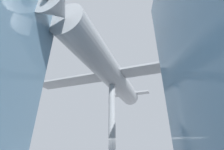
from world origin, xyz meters
TOP-DOWN VIEW (x-y plane):
  - support_pylon_central at (0.00, 0.00)m, footprint 0.59×0.59m
  - suspended_airplane at (0.09, 0.33)m, footprint 16.67×16.33m

SIDE VIEW (x-z plane):
  - support_pylon_central at x=0.00m, z-range 0.00..7.03m
  - suspended_airplane at x=0.09m, z-range 6.47..9.75m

